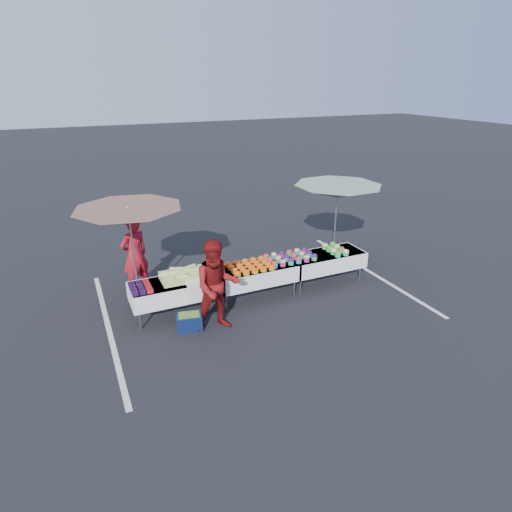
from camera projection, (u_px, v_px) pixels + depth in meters
name	position (u px, v px, depth m)	size (l,w,h in m)	color
ground	(256.00, 297.00, 9.66)	(80.00, 80.00, 0.00)	black
stripe_left	(109.00, 328.00, 8.44)	(0.10, 5.00, 0.00)	silver
stripe_right	(370.00, 272.00, 10.88)	(0.10, 5.00, 0.00)	silver
table_left	(176.00, 289.00, 8.75)	(1.86, 0.81, 0.75)	white
table_center	(256.00, 273.00, 9.43)	(1.86, 0.81, 0.75)	white
table_right	(325.00, 260.00, 10.12)	(1.86, 0.81, 0.75)	white
berry_punnets	(140.00, 288.00, 8.35)	(0.40, 0.54, 0.08)	black
corn_pile	(186.00, 275.00, 8.78)	(1.16, 0.57, 0.26)	#B6D56D
plastic_bags	(194.00, 284.00, 8.53)	(0.30, 0.25, 0.05)	white
carrot_bowls	(250.00, 266.00, 9.28)	(0.95, 0.69, 0.11)	orange
potato_cups	(290.00, 257.00, 9.66)	(1.14, 0.58, 0.16)	#2A7DC5
bean_baskets	(335.00, 249.00, 10.12)	(0.36, 0.68, 0.15)	green
vendor	(135.00, 255.00, 9.59)	(0.66, 0.43, 1.80)	#AC1322
customer	(217.00, 286.00, 8.12)	(0.90, 0.70, 1.84)	maroon
umbrella_left	(129.00, 217.00, 8.51)	(2.53, 2.53, 2.23)	black
umbrella_right	(338.00, 192.00, 10.42)	(2.84, 2.84, 2.20)	black
storage_bin	(189.00, 321.00, 8.37)	(0.56, 0.45, 0.32)	#0B183B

